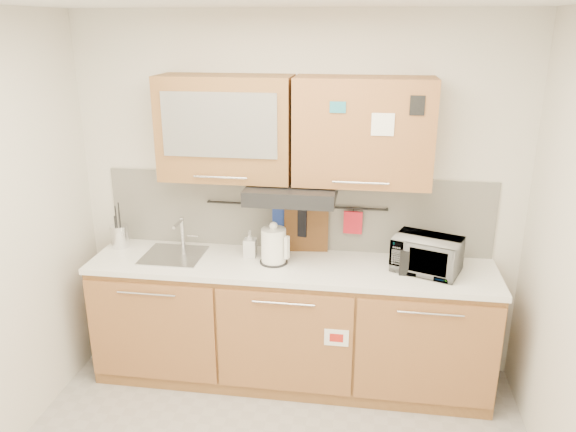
% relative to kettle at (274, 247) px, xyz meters
% --- Properties ---
extents(wall_back, '(3.20, 0.00, 3.20)m').
position_rel_kettle_xyz_m(wall_back, '(0.12, 0.31, 0.26)').
color(wall_back, silver).
rests_on(wall_back, ground).
extents(base_cabinet, '(2.80, 0.64, 0.88)m').
position_rel_kettle_xyz_m(base_cabinet, '(0.12, 0.00, -0.64)').
color(base_cabinet, olive).
rests_on(base_cabinet, floor).
extents(countertop, '(2.82, 0.62, 0.04)m').
position_rel_kettle_xyz_m(countertop, '(0.12, 0.00, -0.14)').
color(countertop, white).
rests_on(countertop, base_cabinet).
extents(backsplash, '(2.80, 0.02, 0.56)m').
position_rel_kettle_xyz_m(backsplash, '(0.12, 0.30, 0.16)').
color(backsplash, silver).
rests_on(backsplash, countertop).
extents(upper_cabinets, '(1.82, 0.37, 0.70)m').
position_rel_kettle_xyz_m(upper_cabinets, '(0.11, 0.13, 0.79)').
color(upper_cabinets, olive).
rests_on(upper_cabinets, wall_back).
extents(range_hood, '(0.60, 0.46, 0.10)m').
position_rel_kettle_xyz_m(range_hood, '(0.12, 0.06, 0.38)').
color(range_hood, black).
rests_on(range_hood, upper_cabinets).
extents(sink, '(0.42, 0.40, 0.26)m').
position_rel_kettle_xyz_m(sink, '(-0.73, 0.02, -0.12)').
color(sink, silver).
rests_on(sink, countertop).
extents(utensil_rail, '(1.30, 0.02, 0.02)m').
position_rel_kettle_xyz_m(utensil_rail, '(0.12, 0.26, 0.22)').
color(utensil_rail, black).
rests_on(utensil_rail, backsplash).
extents(utensil_crock, '(0.17, 0.17, 0.34)m').
position_rel_kettle_xyz_m(utensil_crock, '(-1.18, 0.13, -0.03)').
color(utensil_crock, silver).
rests_on(utensil_crock, countertop).
extents(kettle, '(0.23, 0.23, 0.30)m').
position_rel_kettle_xyz_m(kettle, '(0.00, 0.00, 0.00)').
color(kettle, white).
rests_on(kettle, countertop).
extents(toaster, '(0.23, 0.14, 0.17)m').
position_rel_kettle_xyz_m(toaster, '(0.97, -0.02, -0.03)').
color(toaster, black).
rests_on(toaster, countertop).
extents(microwave, '(0.51, 0.42, 0.24)m').
position_rel_kettle_xyz_m(microwave, '(1.03, 0.02, -0.00)').
color(microwave, '#999999').
rests_on(microwave, countertop).
extents(soap_bottle, '(0.09, 0.09, 0.19)m').
position_rel_kettle_xyz_m(soap_bottle, '(-0.19, 0.09, -0.03)').
color(soap_bottle, '#999999').
rests_on(soap_bottle, countertop).
extents(cutting_board, '(0.32, 0.06, 0.39)m').
position_rel_kettle_xyz_m(cutting_board, '(0.20, 0.25, 0.00)').
color(cutting_board, brown).
rests_on(cutting_board, utensil_rail).
extents(oven_mitt, '(0.14, 0.05, 0.22)m').
position_rel_kettle_xyz_m(oven_mitt, '(0.02, 0.25, 0.09)').
color(oven_mitt, '#223B9C').
rests_on(oven_mitt, utensil_rail).
extents(dark_pouch, '(0.13, 0.06, 0.20)m').
position_rel_kettle_xyz_m(dark_pouch, '(0.14, 0.25, 0.10)').
color(dark_pouch, black).
rests_on(dark_pouch, utensil_rail).
extents(pot_holder, '(0.13, 0.03, 0.16)m').
position_rel_kettle_xyz_m(pot_holder, '(0.53, 0.25, 0.12)').
color(pot_holder, red).
rests_on(pot_holder, utensil_rail).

